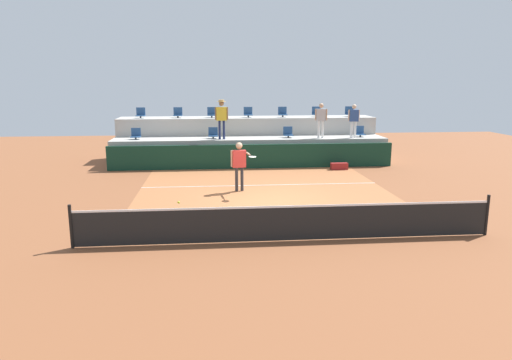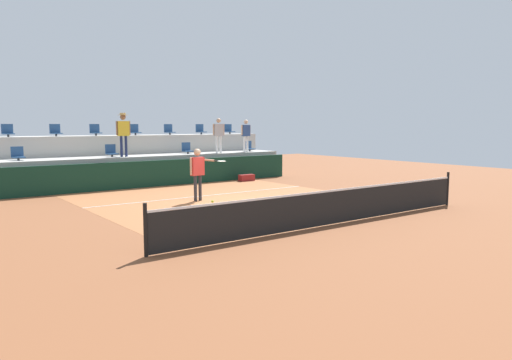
{
  "view_description": "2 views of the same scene",
  "coord_description": "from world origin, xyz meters",
  "views": [
    {
      "loc": [
        -1.82,
        -14.99,
        3.92
      ],
      "look_at": [
        -0.54,
        -1.37,
        1.02
      ],
      "focal_mm": 32.83,
      "sensor_mm": 36.0,
      "label": 1
    },
    {
      "loc": [
        -8.98,
        -12.72,
        2.58
      ],
      "look_at": [
        -0.43,
        -1.2,
        0.94
      ],
      "focal_mm": 33.89,
      "sensor_mm": 36.0,
      "label": 2
    }
  ],
  "objects": [
    {
      "name": "stadium_chair_lower_left",
      "position": [
        -1.77,
        7.23,
        1.46
      ],
      "size": [
        0.44,
        0.4,
        0.52
      ],
      "color": "#2D2D33",
      "rests_on": "seating_tier_lower"
    },
    {
      "name": "stadium_chair_upper_mid_left",
      "position": [
        -1.82,
        9.03,
        2.31
      ],
      "size": [
        0.44,
        0.4,
        0.52
      ],
      "color": "#2D2D33",
      "rests_on": "seating_tier_upper"
    },
    {
      "name": "spectator_with_hat",
      "position": [
        -1.37,
        6.85,
        2.39
      ],
      "size": [
        0.61,
        0.44,
        1.83
      ],
      "color": "navy",
      "rests_on": "seating_tier_lower"
    },
    {
      "name": "stadium_chair_lower_far_left",
      "position": [
        -5.37,
        7.23,
        1.46
      ],
      "size": [
        0.44,
        0.4,
        0.52
      ],
      "color": "#2D2D33",
      "rests_on": "seating_tier_lower"
    },
    {
      "name": "stadium_chair_upper_far_left",
      "position": [
        -5.37,
        9.03,
        2.31
      ],
      "size": [
        0.44,
        0.4,
        0.52
      ],
      "color": "#2D2D33",
      "rests_on": "seating_tier_upper"
    },
    {
      "name": "stadium_chair_upper_mid_right",
      "position": [
        1.82,
        9.03,
        2.31
      ],
      "size": [
        0.44,
        0.4,
        0.52
      ],
      "color": "#2D2D33",
      "rests_on": "seating_tier_upper"
    },
    {
      "name": "seating_tier_upper",
      "position": [
        0.0,
        9.1,
        1.05
      ],
      "size": [
        13.0,
        1.8,
        2.1
      ],
      "primitive_type": "cube",
      "color": "#ADAAA3",
      "rests_on": "ground_plane"
    },
    {
      "name": "stadium_chair_lower_far_right",
      "position": [
        5.37,
        7.23,
        1.46
      ],
      "size": [
        0.44,
        0.4,
        0.52
      ],
      "color": "#2D2D33",
      "rests_on": "seating_tier_lower"
    },
    {
      "name": "stadium_chair_lower_right",
      "position": [
        1.82,
        7.23,
        1.46
      ],
      "size": [
        0.44,
        0.4,
        0.52
      ],
      "color": "#2D2D33",
      "rests_on": "seating_tier_lower"
    },
    {
      "name": "court_inner_paint",
      "position": [
        0.0,
        1.0,
        0.0
      ],
      "size": [
        9.0,
        10.0,
        0.01
      ],
      "primitive_type": "cube",
      "color": "#A36038",
      "rests_on": "ground_plane"
    },
    {
      "name": "ground_plane",
      "position": [
        0.0,
        0.0,
        0.0
      ],
      "size": [
        40.0,
        40.0,
        0.0
      ],
      "primitive_type": "plane",
      "color": "brown"
    },
    {
      "name": "spectator_in_white",
      "position": [
        3.33,
        6.85,
        2.24
      ],
      "size": [
        0.58,
        0.28,
        1.64
      ],
      "color": "white",
      "rests_on": "seating_tier_lower"
    },
    {
      "name": "stadium_chair_upper_center",
      "position": [
        0.04,
        9.03,
        2.31
      ],
      "size": [
        0.44,
        0.4,
        0.52
      ],
      "color": "#2D2D33",
      "rests_on": "seating_tier_upper"
    },
    {
      "name": "spectator_in_grey",
      "position": [
        4.92,
        6.85,
        2.19
      ],
      "size": [
        0.56,
        0.22,
        1.59
      ],
      "color": "white",
      "rests_on": "seating_tier_lower"
    },
    {
      "name": "court_service_line",
      "position": [
        0.0,
        2.4,
        0.01
      ],
      "size": [
        9.0,
        0.06,
        0.0
      ],
      "primitive_type": "cube",
      "color": "silver",
      "rests_on": "ground_plane"
    },
    {
      "name": "stadium_chair_upper_right",
      "position": [
        3.6,
        9.03,
        2.31
      ],
      "size": [
        0.44,
        0.4,
        0.52
      ],
      "color": "#2D2D33",
      "rests_on": "seating_tier_upper"
    },
    {
      "name": "stadium_chair_upper_left",
      "position": [
        -3.52,
        9.03,
        2.31
      ],
      "size": [
        0.44,
        0.4,
        0.52
      ],
      "color": "#2D2D33",
      "rests_on": "seating_tier_upper"
    },
    {
      "name": "sponsor_backboard",
      "position": [
        0.0,
        6.0,
        0.55
      ],
      "size": [
        13.0,
        0.16,
        1.1
      ],
      "primitive_type": "cube",
      "color": "#0F3323",
      "rests_on": "ground_plane"
    },
    {
      "name": "tennis_player",
      "position": [
        -0.86,
        1.51,
        1.1
      ],
      "size": [
        0.86,
        1.2,
        1.78
      ],
      "color": "#2D2D33",
      "rests_on": "ground_plane"
    },
    {
      "name": "tennis_ball",
      "position": [
        -2.77,
        -2.52,
        0.68
      ],
      "size": [
        0.07,
        0.07,
        0.07
      ],
      "color": "#CCE033"
    },
    {
      "name": "stadium_chair_upper_far_right",
      "position": [
        5.35,
        9.03,
        2.31
      ],
      "size": [
        0.44,
        0.4,
        0.52
      ],
      "color": "#2D2D33",
      "rests_on": "seating_tier_upper"
    },
    {
      "name": "tennis_net",
      "position": [
        0.0,
        -4.0,
        0.5
      ],
      "size": [
        10.48,
        0.08,
        1.07
      ],
      "color": "black",
      "rests_on": "ground_plane"
    },
    {
      "name": "equipment_bag",
      "position": [
        3.87,
        5.32,
        0.15
      ],
      "size": [
        0.76,
        0.28,
        0.3
      ],
      "primitive_type": "cube",
      "color": "maroon",
      "rests_on": "ground_plane"
    },
    {
      "name": "seating_tier_lower",
      "position": [
        0.0,
        7.3,
        0.62
      ],
      "size": [
        13.0,
        1.8,
        1.25
      ],
      "primitive_type": "cube",
      "color": "#ADAAA3",
      "rests_on": "ground_plane"
    }
  ]
}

